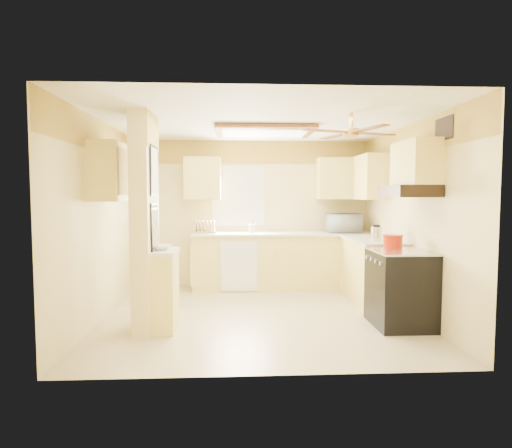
{
  "coord_description": "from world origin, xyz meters",
  "views": [
    {
      "loc": [
        -0.32,
        -5.52,
        1.59
      ],
      "look_at": [
        -0.02,
        0.35,
        1.17
      ],
      "focal_mm": 30.0,
      "sensor_mm": 36.0,
      "label": 1
    }
  ],
  "objects": [
    {
      "name": "kettle",
      "position": [
        1.64,
        0.27,
        1.04
      ],
      "size": [
        0.15,
        0.15,
        0.22
      ],
      "color": "silver",
      "rests_on": "countertop_right"
    },
    {
      "name": "partition_ledge",
      "position": [
        -1.13,
        -0.55,
        0.45
      ],
      "size": [
        0.25,
        0.55,
        0.9
      ],
      "primitive_type": "cube",
      "color": "#DDCD68",
      "rests_on": "floor"
    },
    {
      "name": "range_hood",
      "position": [
        1.74,
        -0.55,
        1.62
      ],
      "size": [
        0.5,
        0.76,
        0.14
      ],
      "primitive_type": "cube",
      "color": "black",
      "rests_on": "upper_cab_over_stove"
    },
    {
      "name": "vent_grate",
      "position": [
        1.98,
        -0.9,
        2.3
      ],
      "size": [
        0.02,
        0.4,
        0.25
      ],
      "primitive_type": "cube",
      "color": "black",
      "rests_on": "wall_right"
    },
    {
      "name": "upper_cab_right",
      "position": [
        1.82,
        1.25,
        1.85
      ],
      "size": [
        0.35,
        1.0,
        0.7
      ],
      "primitive_type": "cube",
      "color": "#DDCD68",
      "rests_on": "wall_right"
    },
    {
      "name": "wall_right",
      "position": [
        2.0,
        0.0,
        1.25
      ],
      "size": [
        0.0,
        3.8,
        3.8
      ],
      "primitive_type": "plane",
      "rotation": [
        1.57,
        0.0,
        -1.57
      ],
      "color": "beige",
      "rests_on": "floor"
    },
    {
      "name": "ceiling",
      "position": [
        0.0,
        0.0,
        2.5
      ],
      "size": [
        4.0,
        4.0,
        0.0
      ],
      "primitive_type": "plane",
      "rotation": [
        3.14,
        0.0,
        0.0
      ],
      "color": "white",
      "rests_on": "wall_back"
    },
    {
      "name": "ledge_top",
      "position": [
        -1.13,
        -0.55,
        0.92
      ],
      "size": [
        0.28,
        0.58,
        0.04
      ],
      "primitive_type": "cube",
      "color": "silver",
      "rests_on": "partition_ledge"
    },
    {
      "name": "window",
      "position": [
        -0.25,
        1.89,
        1.55
      ],
      "size": [
        0.92,
        0.02,
        1.02
      ],
      "color": "white",
      "rests_on": "wall_back"
    },
    {
      "name": "dishwasher_panel",
      "position": [
        -0.25,
        1.29,
        0.43
      ],
      "size": [
        0.58,
        0.02,
        0.8
      ],
      "primitive_type": "cube",
      "color": "white",
      "rests_on": "lower_cabinets_back"
    },
    {
      "name": "lower_cabinets_back",
      "position": [
        0.5,
        1.6,
        0.45
      ],
      "size": [
        3.0,
        0.6,
        0.9
      ],
      "primitive_type": "cube",
      "color": "#DDCD68",
      "rests_on": "floor"
    },
    {
      "name": "wallpaper_border",
      "position": [
        0.0,
        1.88,
        2.3
      ],
      "size": [
        4.0,
        0.02,
        0.4
      ],
      "primitive_type": "cube",
      "color": "#FFDC4B",
      "rests_on": "wall_back"
    },
    {
      "name": "dutch_oven",
      "position": [
        1.66,
        -0.31,
        1.0
      ],
      "size": [
        0.25,
        0.25,
        0.17
      ],
      "color": "#B51F06",
      "rests_on": "stove"
    },
    {
      "name": "floor",
      "position": [
        0.0,
        0.0,
        0.0
      ],
      "size": [
        4.0,
        4.0,
        0.0
      ],
      "primitive_type": "plane",
      "color": "beige",
      "rests_on": "ground"
    },
    {
      "name": "bowl",
      "position": [
        -1.18,
        -0.53,
        0.97
      ],
      "size": [
        0.28,
        0.28,
        0.06
      ],
      "primitive_type": "imported",
      "rotation": [
        0.0,
        0.0,
        0.18
      ],
      "color": "white",
      "rests_on": "ledge_top"
    },
    {
      "name": "upper_cab_over_stove",
      "position": [
        1.82,
        -0.55,
        1.95
      ],
      "size": [
        0.35,
        0.76,
        0.52
      ],
      "primitive_type": "cube",
      "color": "#DDCD68",
      "rests_on": "wall_right"
    },
    {
      "name": "lower_cabinets_right",
      "position": [
        1.7,
        0.6,
        0.45
      ],
      "size": [
        0.6,
        1.4,
        0.9
      ],
      "primitive_type": "cube",
      "color": "#DDCD68",
      "rests_on": "floor"
    },
    {
      "name": "wall_back",
      "position": [
        0.0,
        1.9,
        1.25
      ],
      "size": [
        4.0,
        0.0,
        4.0
      ],
      "primitive_type": "plane",
      "rotation": [
        1.57,
        0.0,
        0.0
      ],
      "color": "beige",
      "rests_on": "floor"
    },
    {
      "name": "upper_cab_back_right",
      "position": [
        1.55,
        1.72,
        1.85
      ],
      "size": [
        0.9,
        0.35,
        0.7
      ],
      "primitive_type": "cube",
      "color": "#DDCD68",
      "rests_on": "wall_back"
    },
    {
      "name": "microwave",
      "position": [
        1.53,
        1.6,
        1.1
      ],
      "size": [
        0.58,
        0.4,
        0.31
      ],
      "primitive_type": "imported",
      "rotation": [
        0.0,
        0.0,
        3.1
      ],
      "color": "white",
      "rests_on": "countertop_back"
    },
    {
      "name": "utensil_crock",
      "position": [
        -0.02,
        1.67,
        1.01
      ],
      "size": [
        0.11,
        0.11,
        0.21
      ],
      "color": "white",
      "rests_on": "countertop_back"
    },
    {
      "name": "partition_column",
      "position": [
        -1.35,
        -0.55,
        1.25
      ],
      "size": [
        0.2,
        0.7,
        2.5
      ],
      "primitive_type": "cube",
      "color": "beige",
      "rests_on": "floor"
    },
    {
      "name": "stove",
      "position": [
        1.67,
        -0.55,
        0.46
      ],
      "size": [
        0.68,
        0.77,
        0.92
      ],
      "color": "black",
      "rests_on": "floor"
    },
    {
      "name": "wall_left",
      "position": [
        -2.0,
        0.0,
        1.25
      ],
      "size": [
        0.0,
        3.8,
        3.8
      ],
      "primitive_type": "plane",
      "rotation": [
        1.57,
        0.0,
        1.57
      ],
      "color": "beige",
      "rests_on": "floor"
    },
    {
      "name": "countertop_right",
      "position": [
        1.69,
        0.6,
        0.92
      ],
      "size": [
        0.64,
        1.44,
        0.04
      ],
      "primitive_type": "cube",
      "color": "silver",
      "rests_on": "lower_cabinets_right"
    },
    {
      "name": "dish_rack",
      "position": [
        -0.81,
        1.6,
        1.01
      ],
      "size": [
        0.38,
        0.29,
        0.2
      ],
      "color": "tan",
      "rests_on": "countertop_back"
    },
    {
      "name": "poster_menu",
      "position": [
        -1.24,
        -0.55,
        1.85
      ],
      "size": [
        0.02,
        0.42,
        0.57
      ],
      "color": "black",
      "rests_on": "partition_column"
    },
    {
      "name": "ceiling_fan",
      "position": [
        1.0,
        -0.7,
        2.29
      ],
      "size": [
        1.15,
        1.15,
        0.26
      ],
      "color": "gold",
      "rests_on": "ceiling"
    },
    {
      "name": "upper_cab_left_wall",
      "position": [
        -1.82,
        -0.25,
        1.85
      ],
      "size": [
        0.35,
        0.75,
        0.7
      ],
      "primitive_type": "cube",
      "color": "#DDCD68",
      "rests_on": "wall_left"
    },
    {
      "name": "upper_cab_back_left",
      "position": [
        -0.85,
        1.72,
        1.85
      ],
      "size": [
        0.6,
        0.35,
        0.7
      ],
      "primitive_type": "cube",
      "color": "#DDCD68",
      "rests_on": "wall_back"
    },
    {
      "name": "poster_nashville",
      "position": [
        -1.24,
        -0.55,
        1.2
      ],
      "size": [
        0.02,
        0.42,
        0.57
      ],
      "color": "black",
      "rests_on": "partition_column"
    },
    {
      "name": "wall_front",
      "position": [
        0.0,
        -1.9,
        1.25
      ],
      "size": [
        4.0,
        0.0,
        4.0
      ],
      "primitive_type": "plane",
      "rotation": [
        -1.57,
        0.0,
        0.0
      ],
      "color": "beige",
      "rests_on": "floor"
    },
    {
      "name": "countertop_back",
      "position": [
        0.5,
        1.59,
        0.92
      ],
      "size": [
        3.04,
        0.64,
        0.04
      ],
      "primitive_type": "cube",
      "color": "silver",
      "rests_on": "lower_cabinets_back"
    },
    {
      "name": "ceiling_light_panel",
      "position": [
        0.1,
        0.5,
        2.46
      ],
      "size": [
        1.35,
        0.95,
        0.06
      ],
      "color": "brown",
      "rests_on": "ceiling"
    }
  ]
}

